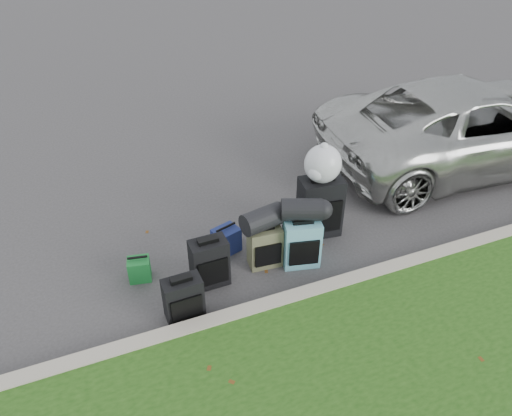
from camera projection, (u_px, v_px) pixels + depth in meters
name	position (u px, v px, depth m)	size (l,w,h in m)	color
ground	(269.00, 249.00, 6.48)	(120.00, 120.00, 0.00)	#383535
curb	(304.00, 296.00, 5.68)	(120.00, 0.18, 0.15)	#9E937F
suv	(470.00, 124.00, 7.98)	(2.24, 4.85, 1.35)	#B7B7B2
suitcase_small_black	(183.00, 299.00, 5.40)	(0.42, 0.23, 0.52)	black
suitcase_large_black_left	(209.00, 263.00, 5.80)	(0.43, 0.26, 0.62)	black
suitcase_olive	(265.00, 247.00, 6.10)	(0.40, 0.25, 0.55)	#46462E
suitcase_teal	(302.00, 243.00, 6.08)	(0.44, 0.26, 0.63)	teal
suitcase_large_black_right	(320.00, 207.00, 6.54)	(0.56, 0.33, 0.83)	black
tote_green	(139.00, 269.00, 5.95)	(0.26, 0.21, 0.29)	#186D2B
tote_navy	(226.00, 240.00, 6.37)	(0.32, 0.25, 0.34)	navy
duffel_left	(263.00, 219.00, 5.87)	(0.27, 0.27, 0.51)	black
duffel_right	(302.00, 210.00, 5.88)	(0.27, 0.27, 0.48)	black
trash_bag	(323.00, 164.00, 6.16)	(0.47, 0.47, 0.47)	silver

